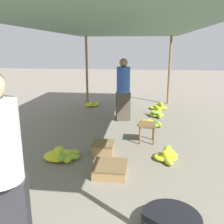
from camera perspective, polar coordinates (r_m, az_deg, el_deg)
The scene contains 16 objects.
canopy_post_back_left at distance 8.70m, azimuth -5.79°, elevation 9.52°, with size 0.08×0.08×2.21m, color olive.
canopy_post_back_right at distance 8.53m, azimuth 13.01°, elevation 9.13°, with size 0.08×0.08×2.21m, color olive.
canopy_tarp at distance 5.07m, azimuth 1.21°, elevation 18.66°, with size 3.18×7.23×0.04m, color #567A60.
vendor_foreground at distance 2.32m, azimuth -24.03°, elevation -12.04°, with size 0.45×0.45×1.71m.
stool at distance 5.06m, azimuth 7.99°, elevation -3.41°, with size 0.34×0.34×0.40m.
basin_black at distance 2.96m, azimuth 13.32°, elevation -23.34°, with size 0.64×0.64×0.15m.
banana_pile_left_0 at distance 3.50m, azimuth -23.70°, elevation -18.17°, with size 0.57×0.50×0.15m.
banana_pile_left_1 at distance 8.12m, azimuth -4.68°, elevation 1.71°, with size 0.41×0.48×0.15m.
banana_pile_left_2 at distance 4.44m, azimuth -11.29°, elevation -9.69°, with size 0.66×0.51×0.22m.
banana_pile_right_0 at distance 6.17m, azimuth 8.76°, elevation -2.64°, with size 0.58×0.47×0.18m.
banana_pile_right_1 at distance 4.40m, azimuth 12.47°, elevation -9.80°, with size 0.41×0.50×0.25m.
banana_pile_right_2 at distance 7.90m, azimuth 10.61°, elevation 1.25°, with size 0.53×0.57×0.23m.
banana_pile_right_3 at distance 7.00m, azimuth 10.20°, elevation -0.18°, with size 0.42×0.50×0.32m.
crate_near at distance 4.57m, azimuth -2.08°, elevation -8.19°, with size 0.39×0.39×0.21m.
crate_mid at distance 3.87m, azimuth -0.44°, elevation -12.97°, with size 0.50×0.50×0.17m.
shopper_walking_mid at distance 6.42m, azimuth 2.59°, elevation 5.27°, with size 0.42×0.42×1.60m.
Camera 1 is at (0.51, -1.32, 1.89)m, focal length 40.00 mm.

